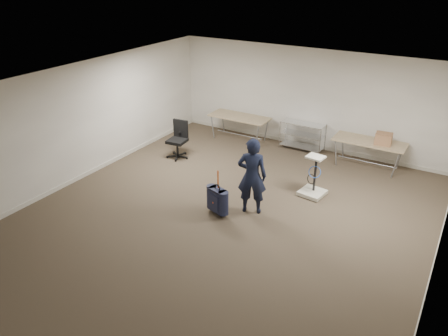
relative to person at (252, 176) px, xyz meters
The scene contains 10 objects.
ground 1.01m from the person, 128.01° to the right, with size 9.00×9.00×0.00m, color #413527.
room_shell 1.28m from the person, 110.11° to the left, with size 8.00×9.00×9.00m.
folding_table_left 4.17m from the person, 122.60° to the left, with size 1.80×0.75×0.73m.
folding_table_right 3.84m from the person, 66.09° to the left, with size 1.80×0.75×0.73m.
wire_shelf 3.80m from the person, 95.24° to the left, with size 1.22×0.47×0.80m.
person is the anchor object (origin of this frame).
suitcase 0.88m from the person, 137.89° to the right, with size 0.43×0.32×1.03m.
office_chair 3.45m from the person, 153.37° to the left, with size 0.61×0.61×1.01m.
equipment_cart 1.71m from the person, 56.68° to the left, with size 0.60×0.60×0.98m.
cardboard_box 3.94m from the person, 61.38° to the left, with size 0.39×0.30×0.30m, color #A3794C.
Camera 1 is at (4.00, -6.81, 4.91)m, focal length 35.00 mm.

